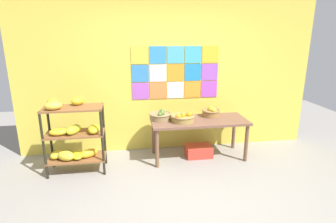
{
  "coord_description": "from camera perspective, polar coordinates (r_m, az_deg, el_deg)",
  "views": [
    {
      "loc": [
        -0.73,
        -2.86,
        2.07
      ],
      "look_at": [
        -0.11,
        1.22,
        0.87
      ],
      "focal_mm": 29.34,
      "sensor_mm": 36.0,
      "label": 1
    }
  ],
  "objects": [
    {
      "name": "fruit_basket_back_right",
      "position": [
        4.79,
        8.93,
        -0.11
      ],
      "size": [
        0.32,
        0.32,
        0.17
      ],
      "color": "olive",
      "rests_on": "display_table"
    },
    {
      "name": "produce_crate_under_table",
      "position": [
        4.82,
        6.36,
        -8.14
      ],
      "size": [
        0.44,
        0.31,
        0.19
      ],
      "primitive_type": "cube",
      "color": "red",
      "rests_on": "ground"
    },
    {
      "name": "back_wall_with_art",
      "position": [
        4.81,
        0.19,
        9.12
      ],
      "size": [
        5.2,
        0.07,
        2.96
      ],
      "color": "#DEC644",
      "rests_on": "ground"
    },
    {
      "name": "fruit_basket_left",
      "position": [
        4.45,
        3.1,
        -1.28
      ],
      "size": [
        0.39,
        0.39,
        0.16
      ],
      "color": "olive",
      "rests_on": "display_table"
    },
    {
      "name": "fruit_basket_centre",
      "position": [
        4.55,
        -1.6,
        -0.87
      ],
      "size": [
        0.37,
        0.37,
        0.16
      ],
      "color": "olive",
      "rests_on": "display_table"
    },
    {
      "name": "ground",
      "position": [
        3.6,
        4.9,
        -18.93
      ],
      "size": [
        9.65,
        9.65,
        0.0
      ],
      "primitive_type": "plane",
      "color": "gray"
    },
    {
      "name": "display_table",
      "position": [
        4.61,
        6.44,
        -2.63
      ],
      "size": [
        1.59,
        0.66,
        0.67
      ],
      "color": "brown",
      "rests_on": "ground"
    },
    {
      "name": "banana_shelf_unit",
      "position": [
        4.32,
        -19.3,
        -4.28
      ],
      "size": [
        0.85,
        0.49,
        1.16
      ],
      "color": "black",
      "rests_on": "ground"
    }
  ]
}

